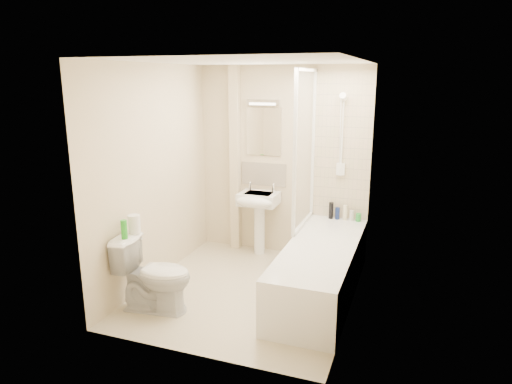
% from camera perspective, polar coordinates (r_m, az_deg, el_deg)
% --- Properties ---
extents(floor, '(2.50, 2.50, 0.00)m').
position_cam_1_polar(floor, '(5.06, -1.03, -12.24)').
color(floor, beige).
rests_on(floor, ground).
extents(wall_back, '(2.20, 0.02, 2.40)m').
position_cam_1_polar(wall_back, '(5.82, 3.30, 3.72)').
color(wall_back, beige).
rests_on(wall_back, ground).
extents(wall_left, '(0.02, 2.50, 2.40)m').
position_cam_1_polar(wall_left, '(5.14, -12.63, 2.02)').
color(wall_left, beige).
rests_on(wall_left, ground).
extents(wall_right, '(0.02, 2.50, 2.40)m').
position_cam_1_polar(wall_right, '(4.40, 12.43, -0.01)').
color(wall_right, beige).
rests_on(wall_right, ground).
extents(ceiling, '(2.20, 2.50, 0.02)m').
position_cam_1_polar(ceiling, '(4.54, -1.17, 16.04)').
color(ceiling, white).
rests_on(ceiling, wall_back).
extents(tile_back, '(0.70, 0.01, 1.75)m').
position_cam_1_polar(tile_back, '(5.60, 10.70, 5.44)').
color(tile_back, beige).
rests_on(tile_back, wall_back).
extents(tile_right, '(0.01, 2.10, 1.75)m').
position_cam_1_polar(tile_right, '(4.54, 12.77, 3.34)').
color(tile_right, beige).
rests_on(tile_right, wall_right).
extents(pipe_boxing, '(0.12, 0.12, 2.40)m').
position_cam_1_polar(pipe_boxing, '(5.96, -2.60, 3.99)').
color(pipe_boxing, beige).
rests_on(pipe_boxing, ground).
extents(splashback, '(0.60, 0.02, 0.30)m').
position_cam_1_polar(splashback, '(5.91, 0.96, 2.24)').
color(splashback, beige).
rests_on(splashback, wall_back).
extents(mirror, '(0.46, 0.01, 0.60)m').
position_cam_1_polar(mirror, '(5.82, 0.98, 7.54)').
color(mirror, white).
rests_on(mirror, wall_back).
extents(strip_light, '(0.42, 0.07, 0.07)m').
position_cam_1_polar(strip_light, '(5.77, 0.92, 11.17)').
color(strip_light, silver).
rests_on(strip_light, wall_back).
extents(bathtub, '(0.70, 2.10, 0.55)m').
position_cam_1_polar(bathtub, '(4.93, 8.10, -9.45)').
color(bathtub, white).
rests_on(bathtub, ground).
extents(shower_screen, '(0.04, 0.92, 1.80)m').
position_cam_1_polar(shower_screen, '(5.24, 6.14, 5.29)').
color(shower_screen, white).
rests_on(shower_screen, bathtub).
extents(shower_fixture, '(0.10, 0.16, 0.99)m').
position_cam_1_polar(shower_fixture, '(5.54, 10.67, 6.61)').
color(shower_fixture, white).
rests_on(shower_fixture, wall_back).
extents(pedestal_sink, '(0.49, 0.46, 0.94)m').
position_cam_1_polar(pedestal_sink, '(5.79, 0.22, -1.79)').
color(pedestal_sink, white).
rests_on(pedestal_sink, ground).
extents(bottle_black_b, '(0.06, 0.06, 0.21)m').
position_cam_1_polar(bottle_black_b, '(5.71, 9.36, -2.29)').
color(bottle_black_b, black).
rests_on(bottle_black_b, bathtub).
extents(bottle_blue, '(0.06, 0.06, 0.15)m').
position_cam_1_polar(bottle_blue, '(5.70, 10.14, -2.64)').
color(bottle_blue, navy).
rests_on(bottle_blue, bathtub).
extents(bottle_cream, '(0.05, 0.05, 0.19)m').
position_cam_1_polar(bottle_cream, '(5.68, 11.08, -2.54)').
color(bottle_cream, '#F4ECBD').
rests_on(bottle_cream, bathtub).
extents(bottle_white_b, '(0.05, 0.05, 0.13)m').
position_cam_1_polar(bottle_white_b, '(5.68, 11.88, -2.90)').
color(bottle_white_b, silver).
rests_on(bottle_white_b, bathtub).
extents(bottle_green, '(0.06, 0.06, 0.10)m').
position_cam_1_polar(bottle_green, '(5.68, 12.67, -3.12)').
color(bottle_green, green).
rests_on(bottle_green, bathtub).
extents(toilet, '(0.58, 0.83, 0.75)m').
position_cam_1_polar(toilet, '(4.65, -12.59, -10.01)').
color(toilet, white).
rests_on(toilet, ground).
extents(toilet_roll_lower, '(0.12, 0.12, 0.09)m').
position_cam_1_polar(toilet_roll_lower, '(4.69, -14.95, -4.43)').
color(toilet_roll_lower, white).
rests_on(toilet_roll_lower, toilet).
extents(toilet_roll_upper, '(0.12, 0.12, 0.10)m').
position_cam_1_polar(toilet_roll_upper, '(4.65, -15.03, -3.38)').
color(toilet_roll_upper, white).
rests_on(toilet_roll_upper, toilet_roll_lower).
extents(green_bottle, '(0.06, 0.06, 0.18)m').
position_cam_1_polar(green_bottle, '(4.54, -16.16, -4.53)').
color(green_bottle, green).
rests_on(green_bottle, toilet).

